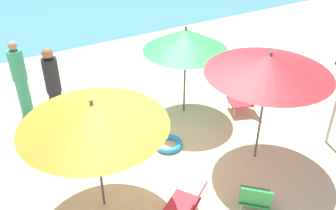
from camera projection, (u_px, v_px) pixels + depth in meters
ground_plane at (163, 163)px, 6.96m from camera, size 40.00×40.00×0.00m
umbrella_green at (186, 40)px, 7.53m from camera, size 1.74×1.74×1.97m
umbrella_orange at (93, 115)px, 5.19m from camera, size 2.13×2.13×1.97m
umbrella_red at (269, 64)px, 6.09m from camera, size 2.10×2.10×2.14m
beach_chair_a at (246, 97)px, 8.24m from camera, size 0.71×0.66×0.70m
beach_chair_b at (189, 203)px, 5.74m from camera, size 0.71×0.72×0.59m
beach_chair_c at (255, 197)px, 5.82m from camera, size 0.70×0.71×0.63m
person_a at (54, 91)px, 7.28m from camera, size 0.29×0.29×1.85m
person_b at (20, 80)px, 7.85m from camera, size 0.31×0.31×1.71m
swim_ring at (168, 144)px, 7.34m from camera, size 0.56×0.56×0.11m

